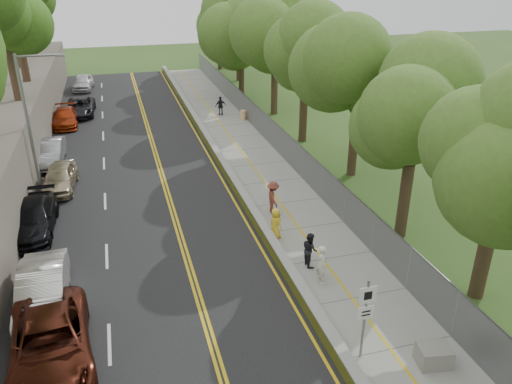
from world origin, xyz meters
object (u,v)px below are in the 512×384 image
object	(u,v)px
concrete_block	(434,356)
person_far	(221,106)
streetlight	(32,117)
car_1	(42,290)
painter_0	(276,223)
signpost	(366,311)
car_2	(50,343)
construction_barrel	(243,115)

from	to	relation	value
concrete_block	person_far	size ratio (longest dim) A/B	0.65
streetlight	car_1	world-z (taller)	streetlight
car_1	concrete_block	bearing A→B (deg)	-28.73
painter_0	person_far	world-z (taller)	person_far
signpost	concrete_block	distance (m)	2.83
concrete_block	car_2	xyz separation A→B (m)	(-12.20, 3.65, 0.42)
construction_barrel	painter_0	xyz separation A→B (m)	(-3.55, -19.69, 0.37)
signpost	car_1	bearing A→B (deg)	151.11
car_1	car_2	bearing A→B (deg)	-81.00
construction_barrel	person_far	bearing A→B (deg)	127.56
car_2	painter_0	xyz separation A→B (m)	(9.75, 5.81, 0.01)
construction_barrel	car_1	distance (m)	26.27
signpost	car_1	distance (m)	12.14
car_2	painter_0	size ratio (longest dim) A/B	3.61
construction_barrel	car_1	world-z (taller)	car_1
signpost	concrete_block	size ratio (longest dim) A/B	2.92
painter_0	signpost	bearing A→B (deg)	157.96
streetlight	person_far	xyz separation A→B (m)	(13.26, 13.10, -3.78)
concrete_block	car_1	bearing A→B (deg)	151.81
person_far	car_1	bearing A→B (deg)	57.21
concrete_block	car_2	bearing A→B (deg)	163.34
car_2	painter_0	world-z (taller)	painter_0
concrete_block	car_2	world-z (taller)	car_2
signpost	car_2	world-z (taller)	signpost
streetlight	car_2	distance (m)	14.92
concrete_block	signpost	bearing A→B (deg)	155.39
streetlight	signpost	bearing A→B (deg)	-55.92
construction_barrel	car_2	size ratio (longest dim) A/B	0.14
streetlight	signpost	distance (m)	20.72
construction_barrel	person_far	world-z (taller)	person_far
person_far	streetlight	bearing A→B (deg)	38.79
streetlight	construction_barrel	size ratio (longest dim) A/B	9.82
streetlight	signpost	xyz separation A→B (m)	(11.51, -17.02, -2.68)
concrete_block	person_far	distance (m)	31.11
car_2	streetlight	bearing A→B (deg)	90.63
construction_barrel	painter_0	distance (m)	20.01
signpost	concrete_block	xyz separation A→B (m)	(2.15, -0.98, -1.56)
signpost	concrete_block	bearing A→B (deg)	-24.61
car_2	construction_barrel	bearing A→B (deg)	57.27
signpost	construction_barrel	size ratio (longest dim) A/B	3.80
streetlight	construction_barrel	distance (m)	18.97
car_1	painter_0	size ratio (longest dim) A/B	3.13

